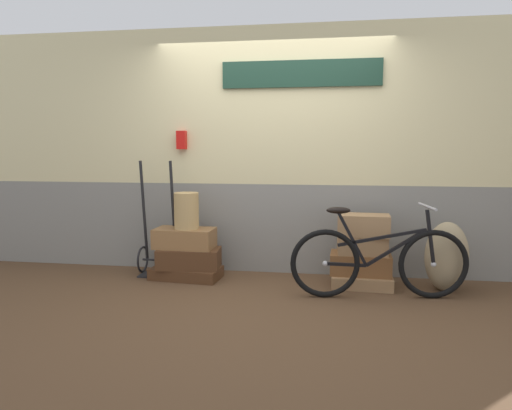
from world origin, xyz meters
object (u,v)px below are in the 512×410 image
(suitcase_2, at_px, (185,238))
(burlap_sack, at_px, (447,257))
(luggage_trolley, at_px, (159,248))
(bicycle, at_px, (379,261))
(suitcase_3, at_px, (362,281))
(suitcase_0, at_px, (186,273))
(wicker_basket, at_px, (187,211))
(suitcase_1, at_px, (189,258))
(suitcase_5, at_px, (362,245))
(suitcase_6, at_px, (364,225))
(suitcase_4, at_px, (360,264))

(suitcase_2, bearing_deg, burlap_sack, 0.34)
(luggage_trolley, xyz_separation_m, bicycle, (2.29, -0.48, 0.06))
(suitcase_3, distance_m, burlap_sack, 0.83)
(suitcase_0, xyz_separation_m, wicker_basket, (0.01, 0.01, 0.66))
(suitcase_1, relative_size, suitcase_5, 1.34)
(suitcase_3, height_order, suitcase_6, suitcase_6)
(suitcase_0, height_order, suitcase_5, suitcase_5)
(burlap_sack, bearing_deg, suitcase_4, 175.31)
(suitcase_3, xyz_separation_m, suitcase_6, (0.00, 0.03, 0.56))
(suitcase_0, xyz_separation_m, luggage_trolley, (-0.35, 0.14, 0.22))
(suitcase_4, distance_m, suitcase_6, 0.40)
(suitcase_2, bearing_deg, suitcase_1, -29.13)
(suitcase_2, height_order, burlap_sack, burlap_sack)
(suitcase_3, bearing_deg, suitcase_2, -178.30)
(suitcase_4, bearing_deg, suitcase_2, -177.43)
(suitcase_2, distance_m, suitcase_4, 1.83)
(bicycle, bearing_deg, suitcase_1, 169.84)
(suitcase_6, bearing_deg, wicker_basket, -177.17)
(suitcase_4, height_order, wicker_basket, wicker_basket)
(suitcase_6, relative_size, luggage_trolley, 0.40)
(bicycle, bearing_deg, suitcase_5, 108.46)
(burlap_sack, bearing_deg, suitcase_5, 175.71)
(suitcase_2, bearing_deg, bicycle, -9.20)
(suitcase_6, bearing_deg, suitcase_2, -177.73)
(suitcase_3, bearing_deg, bicycle, -67.50)
(suitcase_4, bearing_deg, wicker_basket, -176.85)
(suitcase_3, distance_m, luggage_trolley, 2.19)
(suitcase_6, distance_m, burlap_sack, 0.83)
(suitcase_1, distance_m, suitcase_6, 1.83)
(suitcase_6, bearing_deg, bicycle, -69.40)
(suitcase_5, relative_size, bicycle, 0.30)
(suitcase_2, xyz_separation_m, burlap_sack, (2.63, -0.06, -0.09))
(suitcase_5, height_order, luggage_trolley, luggage_trolley)
(suitcase_3, xyz_separation_m, bicycle, (0.12, -0.33, 0.29))
(burlap_sack, bearing_deg, bicycle, -154.68)
(luggage_trolley, bearing_deg, suitcase_4, -2.73)
(suitcase_1, bearing_deg, suitcase_3, -5.07)
(suitcase_6, bearing_deg, suitcase_5, 123.32)
(suitcase_1, xyz_separation_m, luggage_trolley, (-0.38, 0.14, 0.06))
(suitcase_0, relative_size, wicker_basket, 1.89)
(wicker_basket, xyz_separation_m, burlap_sack, (2.59, -0.04, -0.38))
(suitcase_1, height_order, burlap_sack, burlap_sack)
(suitcase_2, xyz_separation_m, luggage_trolley, (-0.33, 0.11, -0.15))
(suitcase_6, bearing_deg, suitcase_3, -89.59)
(suitcase_1, relative_size, wicker_basket, 1.69)
(suitcase_2, xyz_separation_m, suitcase_6, (1.84, -0.01, 0.19))
(burlap_sack, bearing_deg, suitcase_1, 179.43)
(luggage_trolley, relative_size, burlap_sack, 1.84)
(suitcase_4, relative_size, suitcase_6, 1.19)
(suitcase_6, bearing_deg, suitcase_1, -176.71)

